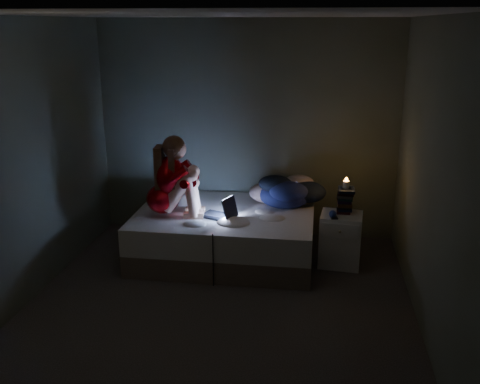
% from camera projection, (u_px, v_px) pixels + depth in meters
% --- Properties ---
extents(floor, '(3.60, 3.80, 0.02)m').
position_uv_depth(floor, '(220.00, 304.00, 5.15)').
color(floor, black).
rests_on(floor, ground).
extents(ceiling, '(3.60, 3.80, 0.02)m').
position_uv_depth(ceiling, '(216.00, 13.00, 4.38)').
color(ceiling, silver).
rests_on(ceiling, ground).
extents(wall_back, '(3.60, 0.02, 2.60)m').
position_uv_depth(wall_back, '(247.00, 130.00, 6.57)').
color(wall_back, '#5F6559').
rests_on(wall_back, ground).
extents(wall_front, '(3.60, 0.02, 2.60)m').
position_uv_depth(wall_front, '(154.00, 260.00, 2.96)').
color(wall_front, '#5F6559').
rests_on(wall_front, ground).
extents(wall_left, '(0.02, 3.80, 2.60)m').
position_uv_depth(wall_left, '(25.00, 163.00, 5.01)').
color(wall_left, '#5F6559').
rests_on(wall_left, ground).
extents(wall_right, '(0.02, 3.80, 2.60)m').
position_uv_depth(wall_right, '(433.00, 179.00, 4.51)').
color(wall_right, '#5F6559').
rests_on(wall_right, ground).
extents(bed, '(1.95, 1.46, 0.54)m').
position_uv_depth(bed, '(225.00, 234.00, 6.13)').
color(bed, beige).
rests_on(bed, ground).
extents(pillow, '(0.45, 0.32, 0.13)m').
position_uv_depth(pillow, '(172.00, 196.00, 6.37)').
color(pillow, silver).
rests_on(pillow, bed).
extents(woman, '(0.58, 0.41, 0.88)m').
position_uv_depth(woman, '(162.00, 176.00, 5.80)').
color(woman, maroon).
rests_on(woman, bed).
extents(laptop, '(0.42, 0.36, 0.25)m').
position_uv_depth(laptop, '(218.00, 206.00, 5.84)').
color(laptop, black).
rests_on(laptop, bed).
extents(clothes_pile, '(0.63, 0.50, 0.37)m').
position_uv_depth(clothes_pile, '(285.00, 190.00, 6.20)').
color(clothes_pile, '#1B264D').
rests_on(clothes_pile, bed).
extents(nightstand, '(0.47, 0.43, 0.58)m').
position_uv_depth(nightstand, '(340.00, 239.00, 5.91)').
color(nightstand, silver).
rests_on(nightstand, ground).
extents(book_stack, '(0.19, 0.25, 0.23)m').
position_uv_depth(book_stack, '(345.00, 202.00, 5.87)').
color(book_stack, black).
rests_on(book_stack, nightstand).
extents(candle, '(0.07, 0.07, 0.08)m').
position_uv_depth(candle, '(346.00, 188.00, 5.82)').
color(candle, beige).
rests_on(candle, book_stack).
extents(phone, '(0.10, 0.15, 0.01)m').
position_uv_depth(phone, '(335.00, 217.00, 5.72)').
color(phone, black).
rests_on(phone, nightstand).
extents(blue_orb, '(0.08, 0.08, 0.08)m').
position_uv_depth(blue_orb, '(334.00, 214.00, 5.70)').
color(blue_orb, navy).
rests_on(blue_orb, nightstand).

